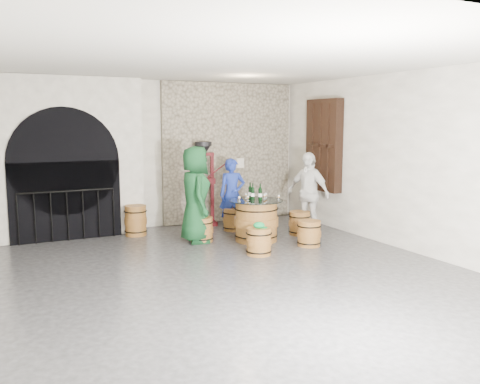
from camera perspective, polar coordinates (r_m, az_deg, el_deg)
name	(u,v)px	position (r m, az deg, el deg)	size (l,w,h in m)	color
ground	(231,275)	(7.84, -1.05, -9.27)	(8.00, 8.00, 0.00)	#29292B
wall_back	(152,155)	(11.26, -9.81, 4.17)	(8.00, 8.00, 0.00)	silver
wall_front	(448,214)	(4.28, 22.35, -2.31)	(8.00, 8.00, 0.00)	silver
wall_right	(408,162)	(9.54, 18.33, 3.22)	(8.00, 8.00, 0.00)	silver
ceiling	(230,59)	(7.54, -1.12, 14.66)	(8.00, 8.00, 0.00)	beige
stone_facing_panel	(228,152)	(11.84, -1.32, 4.46)	(3.20, 0.12, 3.18)	gray
arched_opening	(63,159)	(10.62, -19.29, 3.52)	(3.10, 0.60, 3.19)	silver
shuttered_window	(323,145)	(11.29, 9.35, 5.20)	(0.23, 1.10, 2.00)	black
barrel_table	(256,221)	(9.91, 1.83, -3.23)	(1.05, 1.05, 0.81)	olive
barrel_stool_left	(202,230)	(9.88, -4.33, -4.23)	(0.46, 0.46, 0.48)	olive
barrel_stool_far	(233,219)	(10.88, -0.74, -3.08)	(0.46, 0.46, 0.48)	olive
barrel_stool_right	(300,223)	(10.54, 6.71, -3.49)	(0.46, 0.46, 0.48)	olive
barrel_stool_near_right	(309,233)	(9.62, 7.76, -4.62)	(0.46, 0.46, 0.48)	olive
barrel_stool_near_left	(259,241)	(8.91, 2.13, -5.57)	(0.46, 0.46, 0.48)	olive
green_cap	(259,225)	(8.84, 2.16, -3.76)	(0.25, 0.20, 0.11)	#0C873C
person_green	(196,195)	(9.76, -5.02, -0.29)	(0.91, 0.59, 1.85)	#12401F
person_blue	(232,194)	(10.85, -0.88, -0.28)	(0.56, 0.37, 1.54)	navy
person_white	(308,193)	(10.56, 7.63, -0.13)	(0.99, 0.41, 1.70)	white
wine_bottle_left	(253,193)	(9.83, 1.44, -0.14)	(0.08, 0.08, 0.32)	black
wine_bottle_center	(260,194)	(9.80, 2.28, -0.17)	(0.08, 0.08, 0.32)	black
wine_bottle_right	(250,192)	(9.98, 1.14, -0.02)	(0.08, 0.08, 0.32)	black
tasting_glass_a	(248,198)	(9.75, 0.90, -0.70)	(0.05, 0.05, 0.10)	#B86D23
tasting_glass_b	(265,196)	(9.98, 2.77, -0.50)	(0.05, 0.05, 0.10)	#B86D23
tasting_glass_c	(246,196)	(10.04, 0.68, -0.44)	(0.05, 0.05, 0.10)	#B86D23
tasting_glass_d	(266,196)	(10.10, 2.94, -0.40)	(0.05, 0.05, 0.10)	#B86D23
tasting_glass_e	(279,197)	(9.87, 4.38, -0.61)	(0.05, 0.05, 0.10)	#B86D23
tasting_glass_f	(239,199)	(9.67, -0.08, -0.76)	(0.05, 0.05, 0.10)	#B86D23
side_barrel	(136,220)	(10.61, -11.63, -3.15)	(0.47, 0.47, 0.62)	olive
corking_press	(204,177)	(11.30, -4.11, 1.68)	(0.78, 0.47, 1.87)	#460B10
control_box	(239,163)	(11.89, -0.06, 3.27)	(0.18, 0.10, 0.22)	silver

